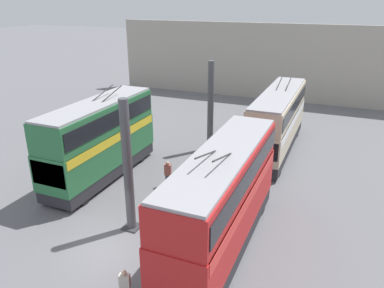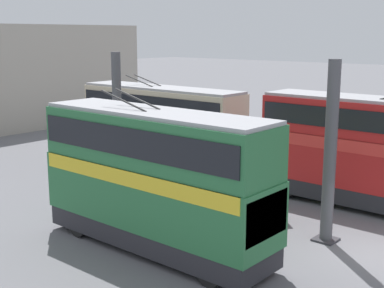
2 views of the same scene
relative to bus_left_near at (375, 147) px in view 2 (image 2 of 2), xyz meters
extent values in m
plane|color=slate|center=(-2.31, 4.88, -2.90)|extent=(240.00, 240.00, 0.00)
cylinder|color=#4C4C51|center=(-0.18, 4.88, 0.59)|extent=(0.47, 0.47, 6.97)
cube|color=#333338|center=(-0.18, 4.88, -2.86)|extent=(0.85, 0.85, 0.08)
cylinder|color=#4C4C51|center=(11.70, 4.88, 0.59)|extent=(0.47, 0.47, 6.97)
cube|color=#333338|center=(11.70, 4.88, -2.86)|extent=(0.85, 0.85, 0.08)
cylinder|color=black|center=(3.90, -1.05, -2.41)|extent=(0.98, 0.30, 0.98)
cylinder|color=black|center=(3.90, 1.05, -2.41)|extent=(0.98, 0.30, 0.98)
cube|color=#28282D|center=(-0.01, 0.00, -2.24)|extent=(10.42, 2.45, 0.77)
cube|color=red|center=(-0.01, 0.00, -0.73)|extent=(10.64, 2.50, 2.26)
cube|color=red|center=(-0.01, 0.00, 0.13)|extent=(10.32, 2.54, 0.55)
cube|color=red|center=(-0.01, 0.00, 1.23)|extent=(10.53, 2.43, 1.64)
cube|color=black|center=(-0.01, 0.00, 1.31)|extent=(10.21, 2.51, 0.90)
cube|color=#9E9EA3|center=(-0.01, 0.00, 2.12)|extent=(10.42, 2.25, 0.14)
cube|color=black|center=(5.24, 0.00, -0.50)|extent=(0.12, 2.30, 1.45)
cylinder|color=black|center=(9.01, -1.05, -2.40)|extent=(0.99, 0.30, 0.99)
cylinder|color=black|center=(9.01, 1.05, -2.40)|extent=(0.99, 0.30, 0.99)
cylinder|color=black|center=(17.41, -1.05, -2.40)|extent=(0.99, 0.30, 0.99)
cylinder|color=black|center=(17.41, 1.05, -2.40)|extent=(0.99, 0.30, 0.99)
cube|color=#28282D|center=(13.31, 0.00, -2.24)|extent=(11.18, 2.45, 0.77)
cube|color=beige|center=(13.31, 0.00, -0.90)|extent=(11.40, 2.50, 1.90)
cube|color=white|center=(13.31, 0.00, -0.23)|extent=(11.06, 2.54, 0.55)
cube|color=beige|center=(13.31, 0.00, 0.88)|extent=(11.29, 2.43, 1.67)
cube|color=black|center=(13.31, 0.00, 0.97)|extent=(10.95, 2.51, 0.92)
cube|color=#9E9EA3|center=(13.31, 0.00, 1.79)|extent=(11.18, 2.25, 0.14)
cube|color=black|center=(7.67, 0.00, -0.71)|extent=(0.12, 2.30, 1.22)
cylinder|color=#282828|center=(14.74, -0.35, 2.15)|extent=(2.35, 0.07, 0.65)
cylinder|color=#282828|center=(14.74, 0.35, 2.15)|extent=(2.35, 0.07, 0.65)
cylinder|color=black|center=(0.83, 8.70, -2.44)|extent=(0.91, 0.30, 0.91)
cylinder|color=black|center=(0.83, 10.80, -2.44)|extent=(0.91, 0.30, 0.91)
cylinder|color=black|center=(7.45, 8.70, -2.44)|extent=(0.91, 0.30, 0.91)
cylinder|color=black|center=(7.45, 10.80, -2.44)|extent=(0.91, 0.30, 0.91)
cube|color=#28282D|center=(4.24, 9.75, -2.27)|extent=(9.43, 2.45, 0.76)
cube|color=#286B3D|center=(4.24, 9.75, -0.78)|extent=(9.62, 2.50, 2.22)
cube|color=yellow|center=(4.24, 9.75, 0.05)|extent=(9.33, 2.54, 0.55)
cube|color=#286B3D|center=(4.24, 9.75, 1.25)|extent=(9.53, 2.43, 1.84)
cube|color=black|center=(4.24, 9.75, 1.34)|extent=(9.24, 2.51, 1.01)
cube|color=#9E9EA3|center=(4.24, 9.75, 2.23)|extent=(9.43, 2.25, 0.14)
cube|color=black|center=(-0.51, 9.75, -0.56)|extent=(0.12, 2.30, 1.42)
cylinder|color=#282828|center=(5.45, 9.40, 2.59)|extent=(2.35, 0.07, 0.65)
cylinder|color=#282828|center=(5.45, 10.10, 2.59)|extent=(2.35, 0.07, 0.65)
cube|color=#473D33|center=(2.22, 4.06, -2.54)|extent=(0.36, 0.35, 0.71)
cube|color=#3D5684|center=(2.22, 4.06, -1.87)|extent=(0.47, 0.46, 0.62)
sphere|color=#A37A5B|center=(2.22, 4.06, -1.46)|extent=(0.20, 0.20, 0.20)
cube|color=#384251|center=(4.72, 5.15, -2.49)|extent=(0.25, 0.33, 0.81)
cube|color=#934C42|center=(4.72, 5.15, -1.74)|extent=(0.31, 0.46, 0.70)
sphere|color=tan|center=(4.72, 5.15, -1.28)|extent=(0.23, 0.23, 0.23)
cylinder|color=#235638|center=(14.54, 2.13, -2.49)|extent=(0.53, 0.53, 0.81)
cylinder|color=#235638|center=(14.54, 2.13, -2.49)|extent=(0.55, 0.55, 0.04)
camera|label=1|loc=(-14.35, -4.49, 8.40)|focal=35.00mm
camera|label=2|loc=(-8.91, 23.09, 4.96)|focal=50.00mm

